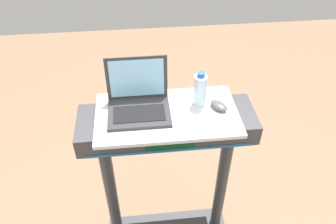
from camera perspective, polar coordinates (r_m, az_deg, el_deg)
name	(u,v)px	position (r m, az deg, el deg)	size (l,w,h in m)	color
desk_board	(167,115)	(1.67, -0.18, -0.46)	(0.71, 0.39, 0.02)	silver
laptop	(138,101)	(1.66, -5.05, 1.83)	(0.31, 0.26, 0.24)	#2D2D30
computer_mouse	(219,106)	(1.70, 8.61, 1.06)	(0.06, 0.10, 0.03)	#4C4C51
water_bottle	(200,90)	(1.68, 5.46, 3.82)	(0.07, 0.07, 0.19)	silver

